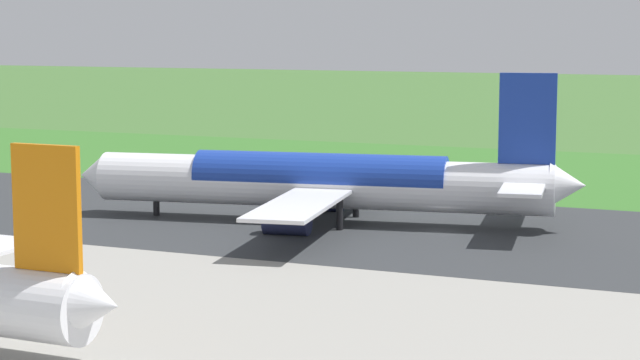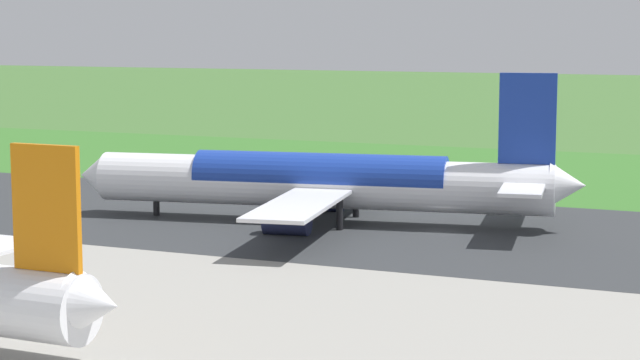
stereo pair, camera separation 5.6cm
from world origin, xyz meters
name	(u,v)px [view 2 (the right image)]	position (x,y,z in m)	size (l,w,h in m)	color
ground_plane	(441,231)	(0.00, 0.00, 0.00)	(800.00, 800.00, 0.00)	#3D662D
runway_asphalt	(441,231)	(0.00, 0.00, 0.03)	(600.00, 40.05, 0.06)	#2D3033
grass_verge_foreground	(527,183)	(0.00, -38.60, 0.02)	(600.00, 80.00, 0.04)	#346B27
airliner_main	(324,182)	(12.74, -0.06, 4.35)	(53.99, 44.39, 15.88)	white
no_stopping_sign	(360,165)	(23.56, -38.64, 1.33)	(0.60, 0.10, 2.21)	slate
traffic_cone_orange	(314,170)	(30.47, -38.53, 0.28)	(0.40, 0.40, 0.55)	orange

